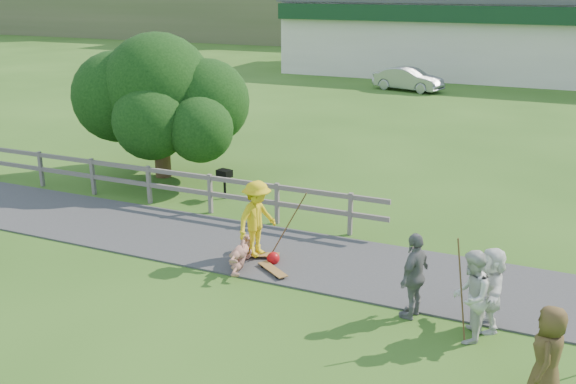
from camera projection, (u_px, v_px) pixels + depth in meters
The scene contains 18 objects.
ground at pixel (214, 273), 13.93m from camera, with size 260.00×260.00×0.00m, color #2B5418.
path at pixel (245, 247), 15.22m from camera, with size 34.00×3.00×0.04m, color #38383A.
fence at pixel (131, 176), 18.35m from camera, with size 15.05×0.10×1.10m.
strip_mall at pixel (534, 38), 41.97m from camera, with size 32.50×10.75×5.10m.
skater_rider at pixel (257, 223), 14.37m from camera, with size 1.13×0.65×1.75m, color yellow.
skater_fallen at pixel (242, 253), 14.18m from camera, with size 1.69×0.40×0.62m, color tan.
spectator_a at pixel (471, 296), 11.08m from camera, with size 0.81×0.63×1.67m, color silver.
spectator_b at pixel (414, 276), 11.86m from camera, with size 0.98×0.41×1.68m, color slate.
spectator_c at pixel (548, 355), 9.42m from camera, with size 0.77×0.50×1.57m, color #513D20.
spectator_d at pixel (491, 289), 11.47m from camera, with size 1.46×0.46×1.57m, color white.
car_silver at pixel (408, 79), 37.26m from camera, with size 1.41×4.06×1.34m, color #97989E.
tree at pixel (160, 120), 20.30m from camera, with size 5.51×5.51×3.73m, color black, non-canonical shape.
bbq at pixel (225, 184), 18.60m from camera, with size 0.40×0.30×0.87m, color black, non-canonical shape.
longboard_rider at pixel (258, 256), 14.62m from camera, with size 1.00×0.24×0.11m, color olive, non-canonical shape.
longboard_fallen at pixel (273, 271), 13.87m from camera, with size 0.92×0.22×0.10m, color olive, non-canonical shape.
helmet at pixel (273, 258), 14.31m from camera, with size 0.29×0.29×0.29m, color red.
pole_rider at pixel (289, 220), 14.47m from camera, with size 0.03×0.03×1.82m, color brown.
pole_spec_left at pixel (461, 290), 11.03m from camera, with size 0.03×0.03×1.92m, color brown.
Camera 1 is at (6.61, -10.95, 6.00)m, focal length 40.00 mm.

